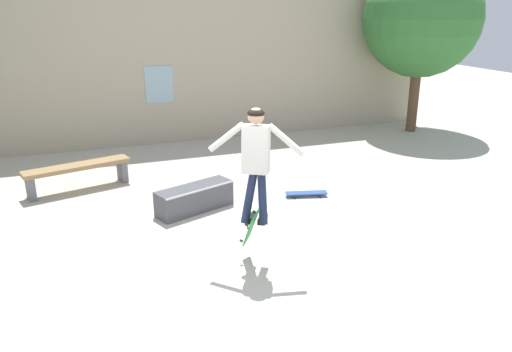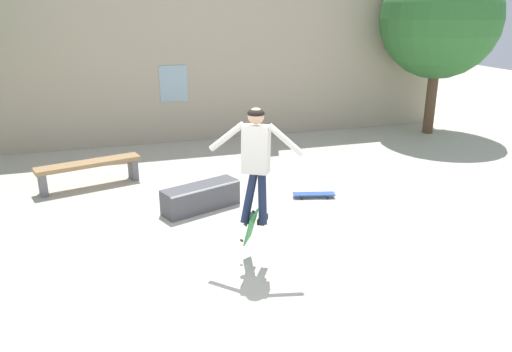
% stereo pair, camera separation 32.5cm
% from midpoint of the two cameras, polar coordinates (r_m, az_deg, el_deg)
% --- Properties ---
extents(ground_plane, '(40.00, 40.00, 0.00)m').
position_cam_midpoint_polar(ground_plane, '(6.78, -4.43, -11.17)').
color(ground_plane, beige).
extents(building_backdrop, '(16.72, 0.52, 5.40)m').
position_cam_midpoint_polar(building_backdrop, '(12.95, -13.55, 12.99)').
color(building_backdrop, '#B7A88E').
rests_on(building_backdrop, ground_plane).
extents(tree_right, '(3.09, 3.09, 4.60)m').
position_cam_midpoint_polar(tree_right, '(14.46, 17.80, 16.75)').
color(tree_right, brown).
rests_on(tree_right, ground_plane).
extents(park_bench, '(2.01, 0.88, 0.51)m').
position_cam_midpoint_polar(park_bench, '(10.19, -20.56, 0.53)').
color(park_bench, '#99754C').
rests_on(park_bench, ground_plane).
extents(skate_ledge, '(1.45, 0.90, 0.45)m').
position_cam_midpoint_polar(skate_ledge, '(8.73, -8.08, -2.55)').
color(skate_ledge, '#4C4C51').
rests_on(skate_ledge, ground_plane).
extents(skater, '(1.12, 0.71, 1.55)m').
position_cam_midpoint_polar(skater, '(6.40, -1.45, 2.35)').
color(skater, silver).
extents(skateboard_flipping, '(0.27, 0.69, 0.76)m').
position_cam_midpoint_polar(skateboard_flipping, '(6.73, -2.03, -6.02)').
color(skateboard_flipping, '#237F38').
extents(skateboard_resting, '(0.80, 0.37, 0.08)m').
position_cam_midpoint_polar(skateboard_resting, '(9.34, 4.80, -1.96)').
color(skateboard_resting, '#2D519E').
rests_on(skateboard_resting, ground_plane).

